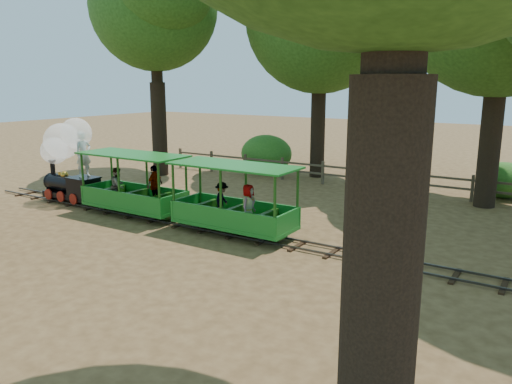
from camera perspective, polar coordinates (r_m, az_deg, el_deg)
The scene contains 11 objects.
ground at distance 14.46m, azimuth -2.25°, elevation -4.91°, with size 90.00×90.00×0.00m, color olive.
track at distance 14.44m, azimuth -2.26°, elevation -4.65°, with size 22.00×1.00×0.10m.
locomotive at distance 19.29m, azimuth -20.82°, elevation 4.06°, with size 2.75×1.29×3.16m.
carriage_front at distance 16.81m, azimuth -13.68°, elevation 0.11°, with size 3.76×1.53×1.95m.
carriage_rear at distance 14.27m, azimuth -2.53°, elevation -1.82°, with size 3.76×1.53×1.95m.
oak_nw at distance 24.18m, azimuth -11.52°, elevation 20.73°, with size 7.13×6.27×10.47m.
oak_nc at distance 23.36m, azimuth 7.46°, elevation 20.04°, with size 8.29×7.29×10.41m.
fence at distance 21.21m, azimuth 10.10°, elevation 2.13°, with size 18.10×0.10×1.00m.
shrub_west at distance 24.35m, azimuth 1.31°, elevation 4.24°, with size 2.40×1.85×1.66m, color #2D6B1E.
shrub_mid_w at distance 24.37m, azimuth 1.18°, elevation 4.43°, with size 2.62×2.02×1.82m, color #2D6B1E.
shrub_mid_e at distance 21.05m, azimuth 26.48°, elevation 1.22°, with size 1.98×1.52×1.37m, color #2D6B1E.
Camera 1 is at (7.86, -11.34, 4.32)m, focal length 35.00 mm.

